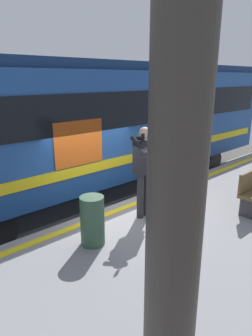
# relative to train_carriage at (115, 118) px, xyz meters

# --- Properties ---
(ground_plane) EXTENTS (25.11, 25.11, 0.00)m
(ground_plane) POSITION_rel_train_carriage_xyz_m (1.96, 2.35, -2.54)
(ground_plane) COLOR #4C4742
(platform) EXTENTS (16.74, 4.83, 1.02)m
(platform) POSITION_rel_train_carriage_xyz_m (1.96, 4.77, -2.04)
(platform) COLOR gray
(platform) RESTS_ON ground
(safety_line) EXTENTS (16.41, 0.16, 0.01)m
(safety_line) POSITION_rel_train_carriage_xyz_m (1.96, 2.65, -1.52)
(safety_line) COLOR yellow
(safety_line) RESTS_ON platform
(track_rail_near) EXTENTS (21.76, 0.08, 0.16)m
(track_rail_near) POSITION_rel_train_carriage_xyz_m (1.96, 0.71, -2.46)
(track_rail_near) COLOR slate
(track_rail_near) RESTS_ON ground
(track_rail_far) EXTENTS (21.76, 0.08, 0.16)m
(track_rail_far) POSITION_rel_train_carriage_xyz_m (1.96, -0.72, -2.46)
(track_rail_far) COLOR slate
(track_rail_far) RESTS_ON ground
(train_carriage) EXTENTS (13.07, 2.74, 4.01)m
(train_carriage) POSITION_rel_train_carriage_xyz_m (0.00, 0.00, 0.00)
(train_carriage) COLOR #1E478C
(train_carriage) RESTS_ON ground
(passenger) EXTENTS (0.57, 0.55, 1.84)m
(passenger) POSITION_rel_train_carriage_xyz_m (2.03, 3.20, -0.44)
(passenger) COLOR #262628
(passenger) RESTS_ON platform
(handbag) EXTENTS (0.40, 0.36, 0.35)m
(handbag) POSITION_rel_train_carriage_xyz_m (1.57, 3.39, -1.37)
(handbag) COLOR black
(handbag) RESTS_ON platform
(station_column) EXTENTS (0.38, 0.38, 3.88)m
(station_column) POSITION_rel_train_carriage_xyz_m (4.66, 6.00, 0.41)
(station_column) COLOR #38332D
(station_column) RESTS_ON platform
(trash_bin) EXTENTS (0.41, 0.41, 0.86)m
(trash_bin) POSITION_rel_train_carriage_xyz_m (3.43, 3.37, -1.10)
(trash_bin) COLOR #2D4C38
(trash_bin) RESTS_ON platform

